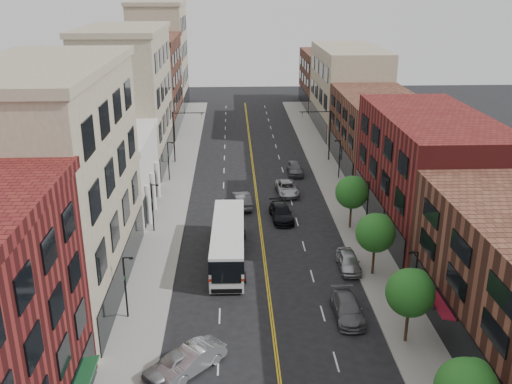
{
  "coord_description": "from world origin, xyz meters",
  "views": [
    {
      "loc": [
        -2.83,
        -29.96,
        24.21
      ],
      "look_at": [
        -0.59,
        21.91,
        5.0
      ],
      "focal_mm": 40.0,
      "sensor_mm": 36.0,
      "label": 1
    }
  ],
  "objects": [
    {
      "name": "lamp_l_3",
      "position": [
        -10.95,
        40.0,
        2.97
      ],
      "size": [
        0.81,
        0.55,
        5.05
      ],
      "color": "black",
      "rests_on": "sidewalk_left"
    },
    {
      "name": "lamp_l_2",
      "position": [
        -10.95,
        24.0,
        2.97
      ],
      "size": [
        0.81,
        0.55,
        5.05
      ],
      "color": "black",
      "rests_on": "sidewalk_left"
    },
    {
      "name": "sidewalk_right",
      "position": [
        10.0,
        35.0,
        0.07
      ],
      "size": [
        4.0,
        110.0,
        0.15
      ],
      "primitive_type": "cube",
      "color": "gray",
      "rests_on": "ground"
    },
    {
      "name": "ground",
      "position": [
        0.0,
        0.0,
        0.0
      ],
      "size": [
        220.0,
        220.0,
        0.0
      ],
      "primitive_type": "plane",
      "color": "black",
      "rests_on": "ground"
    },
    {
      "name": "bldg_l_far_a",
      "position": [
        -17.0,
        48.0,
        9.0
      ],
      "size": [
        10.0,
        20.0,
        18.0
      ],
      "primitive_type": "cube",
      "color": "gray",
      "rests_on": "ground"
    },
    {
      "name": "bldg_l_far_c",
      "position": [
        -17.0,
        86.0,
        10.0
      ],
      "size": [
        10.0,
        16.0,
        20.0
      ],
      "primitive_type": "cube",
      "color": "gray",
      "rests_on": "ground"
    },
    {
      "name": "lamp_r_3",
      "position": [
        10.95,
        40.0,
        2.97
      ],
      "size": [
        0.81,
        0.55,
        5.05
      ],
      "color": "black",
      "rests_on": "sidewalk_right"
    },
    {
      "name": "bldg_r_far_a",
      "position": [
        17.0,
        45.0,
        5.0
      ],
      "size": [
        10.0,
        20.0,
        10.0
      ],
      "primitive_type": "cube",
      "color": "#572F22",
      "rests_on": "ground"
    },
    {
      "name": "bldg_l_tanoffice",
      "position": [
        -17.0,
        13.0,
        9.0
      ],
      "size": [
        10.0,
        22.0,
        18.0
      ],
      "primitive_type": "cube",
      "color": "gray",
      "rests_on": "ground"
    },
    {
      "name": "lamp_l_1",
      "position": [
        -10.95,
        8.0,
        2.97
      ],
      "size": [
        0.81,
        0.55,
        5.05
      ],
      "color": "black",
      "rests_on": "sidewalk_left"
    },
    {
      "name": "bldg_l_white",
      "position": [
        -17.0,
        31.0,
        4.0
      ],
      "size": [
        10.0,
        14.0,
        8.0
      ],
      "primitive_type": "cube",
      "color": "silver",
      "rests_on": "ground"
    },
    {
      "name": "bldg_r_far_b",
      "position": [
        17.0,
        66.0,
        7.0
      ],
      "size": [
        10.0,
        22.0,
        14.0
      ],
      "primitive_type": "cube",
      "color": "gray",
      "rests_on": "ground"
    },
    {
      "name": "tree_r_3",
      "position": [
        9.39,
        24.07,
        4.13
      ],
      "size": [
        3.4,
        3.4,
        5.59
      ],
      "color": "black",
      "rests_on": "sidewalk_right"
    },
    {
      "name": "car_parked_mid",
      "position": [
        5.8,
        7.44,
        0.75
      ],
      "size": [
        2.13,
        5.16,
        1.49
      ],
      "primitive_type": "imported",
      "rotation": [
        0.0,
        0.0,
        0.01
      ],
      "color": "#57565C",
      "rests_on": "ground"
    },
    {
      "name": "car_lane_b",
      "position": [
        3.7,
        34.62,
        0.74
      ],
      "size": [
        2.83,
        5.5,
        1.48
      ],
      "primitive_type": "imported",
      "rotation": [
        0.0,
        0.0,
        0.07
      ],
      "color": "#9EA2A6",
      "rests_on": "ground"
    },
    {
      "name": "signal_mast_right",
      "position": [
        10.27,
        48.0,
        4.65
      ],
      "size": [
        4.49,
        0.18,
        7.2
      ],
      "color": "black",
      "rests_on": "sidewalk_right"
    },
    {
      "name": "signal_mast_left",
      "position": [
        -10.27,
        48.0,
        4.65
      ],
      "size": [
        4.49,
        0.18,
        7.2
      ],
      "color": "black",
      "rests_on": "sidewalk_left"
    },
    {
      "name": "car_parked_far",
      "position": [
        7.4,
        15.16,
        0.77
      ],
      "size": [
        1.85,
        4.52,
        1.54
      ],
      "primitive_type": "imported",
      "rotation": [
        0.0,
        0.0,
        -0.01
      ],
      "color": "#A8AAB0",
      "rests_on": "ground"
    },
    {
      "name": "bldg_r_mid",
      "position": [
        17.0,
        24.0,
        6.0
      ],
      "size": [
        10.0,
        22.0,
        12.0
      ],
      "primitive_type": "cube",
      "color": "#5C1818",
      "rests_on": "ground"
    },
    {
      "name": "bldg_l_far_b",
      "position": [
        -17.0,
        68.0,
        7.5
      ],
      "size": [
        10.0,
        20.0,
        15.0
      ],
      "primitive_type": "cube",
      "color": "#572F22",
      "rests_on": "ground"
    },
    {
      "name": "sidewalk_left",
      "position": [
        -10.0,
        35.0,
        0.07
      ],
      "size": [
        4.0,
        110.0,
        0.15
      ],
      "primitive_type": "cube",
      "color": "gray",
      "rests_on": "ground"
    },
    {
      "name": "car_lane_a",
      "position": [
        2.35,
        26.72,
        0.78
      ],
      "size": [
        2.64,
        5.56,
        1.57
      ],
      "primitive_type": "imported",
      "rotation": [
        0.0,
        0.0,
        0.08
      ],
      "color": "black",
      "rests_on": "ground"
    },
    {
      "name": "car_lane_behind",
      "position": [
        -1.8,
        30.68,
        0.83
      ],
      "size": [
        2.3,
        5.19,
        1.66
      ],
      "primitive_type": "imported",
      "rotation": [
        0.0,
        0.0,
        3.25
      ],
      "color": "#4A4A4F",
      "rests_on": "ground"
    },
    {
      "name": "city_bus",
      "position": [
        -3.33,
        17.47,
        1.98
      ],
      "size": [
        3.4,
        13.31,
        3.41
      ],
      "rotation": [
        0.0,
        0.0,
        -0.02
      ],
      "color": "silver",
      "rests_on": "ground"
    },
    {
      "name": "car_angle_a",
      "position": [
        -6.78,
        1.26,
        0.78
      ],
      "size": [
        4.67,
        4.45,
        1.57
      ],
      "primitive_type": "imported",
      "rotation": [
        0.0,
        0.0,
        -0.84
      ],
      "color": "#94959B",
      "rests_on": "ground"
    },
    {
      "name": "lamp_r_1",
      "position": [
        10.95,
        8.0,
        2.97
      ],
      "size": [
        0.81,
        0.55,
        5.05
      ],
      "color": "black",
      "rests_on": "sidewalk_right"
    },
    {
      "name": "tree_r_2",
      "position": [
        9.39,
        14.07,
        4.13
      ],
      "size": [
        3.4,
        3.4,
        5.59
      ],
      "color": "black",
      "rests_on": "sidewalk_right"
    },
    {
      "name": "bldg_r_far_c",
      "position": [
        17.0,
        86.0,
        5.5
      ],
      "size": [
        10.0,
        18.0,
        11.0
      ],
      "primitive_type": "cube",
      "color": "#572F22",
      "rests_on": "ground"
    },
    {
      "name": "car_lane_c",
      "position": [
        5.5,
        42.11,
        0.83
      ],
      "size": [
        1.98,
        4.86,
        1.65
      ],
      "primitive_type": "imported",
      "rotation": [
        0.0,
        0.0,
        -0.01
      ],
      "color": "#535358",
      "rests_on": "ground"
    },
    {
      "name": "tree_r_1",
      "position": [
        9.39,
        4.07,
        4.13
      ],
      "size": [
        3.4,
        3.4,
        5.59
      ],
      "color": "black",
      "rests_on": "sidewalk_right"
    },
    {
      "name": "lamp_r_2",
      "position": [
        10.95,
        24.0,
        2.97
      ],
      "size": [
        0.81,
        0.55,
        5.05
      ],
      "color": "black",
      "rests_on": "sidewalk_right"
    },
    {
      "name": "car_angle_b",
      "position": [
        -5.73,
        1.56,
        0.82
      ],
      "size": [
        4.77,
        4.76,
        1.65
      ],
      "primitive_type": "imported",
      "rotation": [
        0.0,
        0.0,
        -0.79
      ],
      "color": "#B5B8BD",
      "rests_on": "ground"
    }
  ]
}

